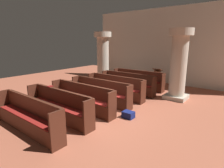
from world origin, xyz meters
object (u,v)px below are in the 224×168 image
object	(u,v)px
kneeler_box_navy	(128,115)
pew_row_2	(115,86)
hymn_book	(50,86)
pew_row_6	(27,114)
pew_row_4	(82,97)
pew_row_1	(127,82)
pew_row_0	(138,79)
pew_row_5	(58,105)
pillar_aisle_side	(179,63)
pillar_far_side	(103,57)
lectern	(157,79)
pew_row_3	(100,91)

from	to	relation	value
kneeler_box_navy	pew_row_2	bearing A→B (deg)	137.81
hymn_book	pew_row_6	bearing A→B (deg)	-61.32
pew_row_4	pew_row_1	bearing A→B (deg)	90.00
pew_row_1	pew_row_0	bearing A→B (deg)	90.00
pew_row_5	hymn_book	distance (m)	0.85
pew_row_2	hymn_book	size ratio (longest dim) A/B	16.42
pew_row_1	pew_row_6	size ratio (longest dim) A/B	1.00
pew_row_5	pillar_aisle_side	bearing A→B (deg)	63.44
pew_row_4	pillar_far_side	bearing A→B (deg)	120.35
pillar_far_side	hymn_book	xyz separation A→B (m)	(1.61, -4.76, -0.62)
pew_row_0	pew_row_2	bearing A→B (deg)	-90.00
pew_row_6	pillar_far_side	distance (m)	6.51
pew_row_5	lectern	distance (m)	6.18
pew_row_3	pillar_far_side	xyz separation A→B (m)	(-2.28, 2.85, 1.10)
pew_row_0	pew_row_4	size ratio (longest dim) A/B	1.00
pillar_aisle_side	pillar_far_side	world-z (taller)	same
pillar_far_side	pew_row_4	bearing A→B (deg)	-59.65
pew_row_0	pillar_far_side	world-z (taller)	pillar_far_side
pillar_far_side	kneeler_box_navy	xyz separation A→B (m)	(4.07, -3.42, -1.50)
pew_row_3	pew_row_5	distance (m)	2.09
pew_row_2	hymn_book	world-z (taller)	hymn_book
pew_row_2	hymn_book	xyz separation A→B (m)	(-0.68, -2.95, 0.48)
pew_row_1	kneeler_box_navy	bearing A→B (deg)	-56.19
lectern	pew_row_3	bearing A→B (deg)	-99.98
pew_row_6	pillar_aisle_side	distance (m)	6.27
pew_row_3	pillar_far_side	bearing A→B (deg)	128.67
pew_row_4	pillar_far_side	distance (m)	4.65
pew_row_0	pew_row_4	bearing A→B (deg)	-90.00
pew_row_4	lectern	xyz separation A→B (m)	(0.71, 5.10, -0.06)
pillar_aisle_side	pillar_far_side	xyz separation A→B (m)	(-4.61, 0.28, 0.00)
pillar_aisle_side	pew_row_4	bearing A→B (deg)	-122.80
pew_row_3	pew_row_0	bearing A→B (deg)	90.00
pew_row_1	pillar_far_side	size ratio (longest dim) A/B	0.97
pew_row_5	pew_row_4	bearing A→B (deg)	90.00
pew_row_2	pew_row_4	world-z (taller)	same
pew_row_6	pillar_far_side	bearing A→B (deg)	110.85
pillar_aisle_side	hymn_book	world-z (taller)	pillar_aisle_side
pew_row_0	pew_row_3	xyz separation A→B (m)	(0.00, -3.14, 0.00)
pew_row_3	pew_row_4	bearing A→B (deg)	-90.00
pillar_aisle_side	kneeler_box_navy	size ratio (longest dim) A/B	8.17
pew_row_3	kneeler_box_navy	xyz separation A→B (m)	(1.78, -0.57, -0.40)
pew_row_3	kneeler_box_navy	distance (m)	1.92
pillar_aisle_side	pew_row_2	bearing A→B (deg)	-146.81
lectern	pew_row_4	bearing A→B (deg)	-97.96
pew_row_1	lectern	bearing A→B (deg)	69.97
pew_row_2	pew_row_3	world-z (taller)	same
pillar_far_side	kneeler_box_navy	distance (m)	5.52
pew_row_6	pillar_aisle_side	xyz separation A→B (m)	(2.33, 5.71, 1.10)
pew_row_1	kneeler_box_navy	xyz separation A→B (m)	(1.78, -2.66, -0.40)
pillar_aisle_side	hymn_book	distance (m)	5.43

